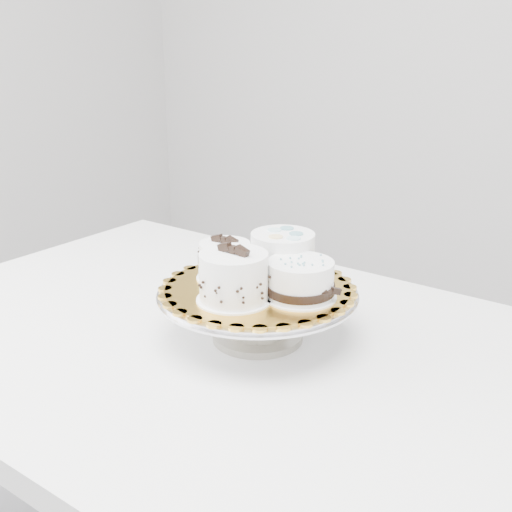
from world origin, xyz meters
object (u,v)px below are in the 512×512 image
Objects in this scene: cake_board at (258,288)px; cake_ribbon at (301,281)px; cake_dots at (283,255)px; cake_stand at (258,305)px; cake_swirl at (234,278)px; table at (224,370)px; cake_banded at (225,262)px.

cake_ribbon is at bearing 4.77° from cake_board.
cake_dots reaches higher than cake_ribbon.
cake_stand is 0.10m from cake_swirl.
table is at bearing -151.89° from cake_stand.
cake_banded is 0.15m from cake_ribbon.
cake_swirl is at bearing -86.59° from cake_board.
table is 10.80× the size of cake_swirl.
cake_swirl reaches higher than cake_stand.
cake_banded is at bearing -178.14° from cake_board.
cake_dots is at bearing 167.27° from cake_ribbon.
cake_swirl reaches higher than table.
cake_board is 0.08m from cake_banded.
cake_stand is 0.10m from cake_ribbon.
cake_ribbon is at bearing 44.64° from cake_swirl.
table is 0.23m from cake_dots.
cake_banded is (-0.07, -0.00, 0.03)m from cake_board.
table is 0.17m from cake_board.
cake_dots is (0.01, 0.06, 0.07)m from cake_stand.
cake_dots is 0.09m from cake_ribbon.
cake_dots is (0.08, 0.06, 0.01)m from cake_banded.
cake_dots is at bearing 89.71° from cake_swirl.
cake_swirl reaches higher than cake_banded.
cake_stand is at bearing -4.13° from cake_banded.
cake_stand is at bearing -151.62° from cake_ribbon.
cake_dots is at bearing 55.53° from table.
cake_dots is at bearing 83.72° from cake_board.
cake_stand is 0.10m from cake_dots.
cake_stand is 0.09m from cake_banded.
cake_ribbon is (0.08, 0.01, 0.06)m from cake_stand.
cake_swirl is at bearing -47.71° from cake_banded.
cake_stand is at bearing 94.36° from cake_swirl.
cake_swirl is 0.86× the size of cake_ribbon.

